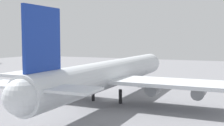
# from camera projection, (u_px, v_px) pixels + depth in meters

# --- Properties ---
(ground_plane) EXTENTS (250.01, 250.01, 0.00)m
(ground_plane) POSITION_uv_depth(u_px,v_px,m) (112.00, 100.00, 64.25)
(ground_plane) COLOR gray
(cargo_airplane) EXTENTS (62.50, 50.64, 17.96)m
(cargo_airplane) POSITION_uv_depth(u_px,v_px,m) (111.00, 74.00, 63.43)
(cargo_airplane) COLOR silver
(cargo_airplane) RESTS_ON ground_plane
(safety_cone_nose) EXTENTS (0.49, 0.49, 0.70)m
(safety_cone_nose) POSITION_uv_depth(u_px,v_px,m) (157.00, 81.00, 88.80)
(safety_cone_nose) COLOR orange
(safety_cone_nose) RESTS_ON ground_plane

